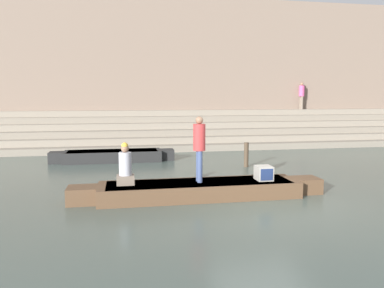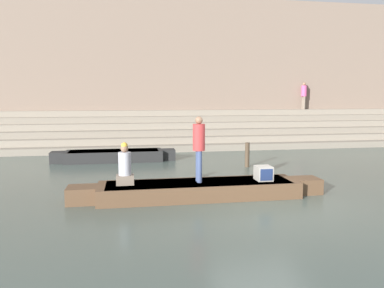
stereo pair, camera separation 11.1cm
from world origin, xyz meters
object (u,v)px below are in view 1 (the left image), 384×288
Objects in this scene: person_standing at (199,144)px; tv_set at (264,173)px; rowboat_main at (200,189)px; moored_boat_shore at (113,156)px; mooring_post at (246,155)px; person_on_steps at (302,94)px; person_rowing at (125,167)px.

person_standing is 2.01m from tv_set.
rowboat_main is 1.34× the size of moored_boat_shore.
moored_boat_shore is at bearing 94.63° from person_standing.
rowboat_main is 3.90× the size of person_standing.
mooring_post is 0.58× the size of person_on_steps.
person_standing is 1.85× the size of mooring_post.
mooring_post is (0.88, 4.17, -0.15)m from tv_set.
mooring_post is at bearing -120.97° from person_on_steps.
person_standing reaches higher than rowboat_main.
person_on_steps is at bearing 56.88° from rowboat_main.
tv_set reaches higher than moored_boat_shore.
person_rowing is at bearing -82.94° from moored_boat_shore.
tv_set is (3.82, -0.14, -0.26)m from person_rowing.
rowboat_main is 1.86m from tv_set.
person_standing reaches higher than person_rowing.
rowboat_main is at bearing -101.55° from person_standing.
mooring_post is (5.21, -2.23, 0.24)m from moored_boat_shore.
person_rowing is at bearing -178.81° from rowboat_main.
moored_boat_shore reaches higher than rowboat_main.
person_standing reaches higher than tv_set.
rowboat_main is 4.91m from mooring_post.
tv_set is at bearing -3.10° from person_rowing.
rowboat_main is at bearing -3.01° from person_rowing.
person_on_steps is at bearing 29.38° from moored_boat_shore.
mooring_post reaches higher than tv_set.
moored_boat_shore is at bearing 125.94° from tv_set.
rowboat_main is 1.25m from person_standing.
rowboat_main is at bearing 179.63° from tv_set.
rowboat_main is 2.11m from person_rowing.
person_on_steps is (10.95, 12.10, 2.02)m from person_rowing.
person_on_steps reaches higher than rowboat_main.
mooring_post is at bearing -20.79° from moored_boat_shore.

